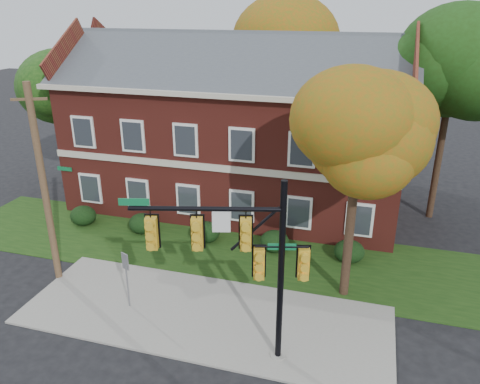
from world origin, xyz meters
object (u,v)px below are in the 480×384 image
(apartment_building, at_px, (236,120))
(tree_far_rear, at_px, (288,39))
(hedge_right, at_px, (275,241))
(sign_post, at_px, (126,271))
(tree_right_rear, at_px, (461,69))
(utility_pole, at_px, (44,186))
(tree_left_rear, at_px, (70,85))
(hedge_far_left, at_px, (83,216))
(tree_near_right, at_px, (365,138))
(traffic_signal, at_px, (244,254))
(hedge_left, at_px, (142,223))
(hedge_center, at_px, (206,232))
(hedge_far_right, at_px, (349,251))

(apartment_building, height_order, tree_far_rear, tree_far_rear)
(hedge_right, xyz_separation_m, sign_post, (-4.50, -6.00, 1.12))
(tree_right_rear, height_order, utility_pole, tree_right_rear)
(tree_left_rear, relative_size, sign_post, 3.67)
(hedge_far_left, bearing_deg, tree_near_right, -11.27)
(traffic_signal, bearing_deg, hedge_left, 120.52)
(traffic_signal, relative_size, utility_pole, 0.76)
(tree_far_rear, distance_m, traffic_signal, 21.29)
(hedge_center, relative_size, tree_right_rear, 0.13)
(apartment_building, bearing_deg, hedge_far_right, -36.89)
(apartment_building, distance_m, tree_right_rear, 11.77)
(apartment_building, distance_m, tree_left_rear, 9.94)
(hedge_far_right, bearing_deg, apartment_building, 143.11)
(hedge_right, relative_size, tree_far_rear, 0.12)
(tree_right_rear, relative_size, utility_pole, 1.26)
(hedge_far_right, relative_size, utility_pole, 0.17)
(hedge_right, relative_size, traffic_signal, 0.22)
(apartment_building, distance_m, sign_post, 11.78)
(hedge_left, relative_size, traffic_signal, 0.22)
(tree_right_rear, bearing_deg, utility_pole, -145.88)
(hedge_far_left, xyz_separation_m, hedge_left, (3.50, 0.00, 0.00))
(hedge_right, distance_m, traffic_signal, 8.24)
(hedge_far_left, height_order, traffic_signal, traffic_signal)
(traffic_signal, bearing_deg, hedge_right, 79.44)
(hedge_far_right, xyz_separation_m, tree_near_right, (0.22, -2.83, 6.14))
(hedge_left, xyz_separation_m, tree_right_rear, (14.81, 6.11, 7.60))
(tree_near_right, xyz_separation_m, tree_far_rear, (-5.88, 15.93, 2.17))
(apartment_building, xyz_separation_m, hedge_left, (-3.50, -5.25, -4.46))
(hedge_left, xyz_separation_m, sign_post, (2.50, -6.00, 1.12))
(tree_left_rear, bearing_deg, hedge_center, -23.04)
(hedge_center, xyz_separation_m, tree_left_rear, (-9.73, 4.14, 6.16))
(apartment_building, relative_size, tree_right_rear, 1.77)
(hedge_far_left, distance_m, hedge_left, 3.50)
(hedge_far_right, bearing_deg, hedge_left, 180.00)
(hedge_center, xyz_separation_m, traffic_signal, (4.07, -7.46, 3.45))
(hedge_center, distance_m, tree_right_rear, 14.94)
(hedge_center, distance_m, traffic_signal, 9.17)
(hedge_right, distance_m, tree_far_rear, 15.66)
(hedge_far_left, xyz_separation_m, tree_near_right, (14.22, -2.83, 6.14))
(hedge_far_left, bearing_deg, tree_left_rear, 123.42)
(apartment_building, xyz_separation_m, tree_left_rear, (-9.73, -1.12, 1.69))
(apartment_building, bearing_deg, hedge_right, -56.33)
(tree_far_rear, bearing_deg, utility_pole, -109.37)
(hedge_center, relative_size, tree_near_right, 0.16)
(tree_far_rear, bearing_deg, hedge_left, -110.29)
(hedge_center, relative_size, tree_far_rear, 0.12)
(tree_near_right, relative_size, tree_left_rear, 0.97)
(traffic_signal, relative_size, sign_post, 2.65)
(hedge_far_left, height_order, tree_far_rear, tree_far_rear)
(apartment_building, xyz_separation_m, sign_post, (-1.00, -11.26, -3.35))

